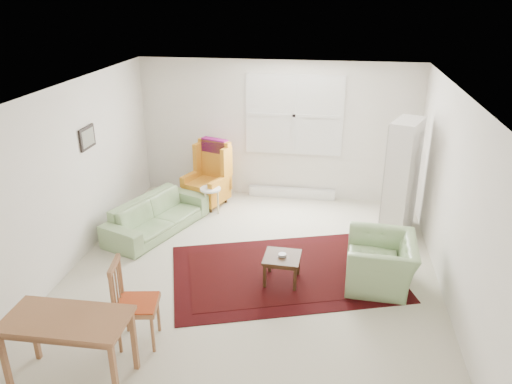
# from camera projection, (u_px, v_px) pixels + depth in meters

# --- Properties ---
(room) EXTENTS (5.04, 5.54, 2.51)m
(room) POSITION_uv_depth(u_px,v_px,m) (256.00, 180.00, 6.65)
(room) COLOR beige
(room) RESTS_ON ground
(rug) EXTENTS (3.49, 2.80, 0.03)m
(rug) POSITION_uv_depth(u_px,v_px,m) (285.00, 272.00, 6.86)
(rug) COLOR black
(rug) RESTS_ON ground
(sofa) EXTENTS (1.34, 1.98, 0.75)m
(sofa) POSITION_uv_depth(u_px,v_px,m) (157.00, 210.00, 7.92)
(sofa) COLOR #82A16B
(sofa) RESTS_ON ground
(armchair) EXTENTS (0.91, 1.03, 0.77)m
(armchair) POSITION_uv_depth(u_px,v_px,m) (381.00, 258.00, 6.48)
(armchair) COLOR #82A16B
(armchair) RESTS_ON ground
(wingback_chair) EXTENTS (0.88, 0.90, 1.16)m
(wingback_chair) POSITION_uv_depth(u_px,v_px,m) (206.00, 174.00, 8.80)
(wingback_chair) COLOR orange
(wingback_chair) RESTS_ON ground
(coffee_table) EXTENTS (0.49, 0.49, 0.39)m
(coffee_table) POSITION_uv_depth(u_px,v_px,m) (282.00, 269.00, 6.60)
(coffee_table) COLOR #3A2311
(coffee_table) RESTS_ON ground
(stool) EXTENTS (0.36, 0.36, 0.48)m
(stool) POSITION_uv_depth(u_px,v_px,m) (211.00, 201.00, 8.59)
(stool) COLOR white
(stool) RESTS_ON ground
(cabinet) EXTENTS (0.62, 0.81, 1.81)m
(cabinet) POSITION_uv_depth(u_px,v_px,m) (402.00, 177.00, 7.77)
(cabinet) COLOR white
(cabinet) RESTS_ON ground
(desk) EXTENTS (1.19, 0.61, 0.75)m
(desk) POSITION_uv_depth(u_px,v_px,m) (71.00, 350.00, 4.86)
(desk) COLOR #96623C
(desk) RESTS_ON ground
(desk_chair) EXTENTS (0.51, 0.51, 1.00)m
(desk_chair) POSITION_uv_depth(u_px,v_px,m) (137.00, 303.00, 5.36)
(desk_chair) COLOR #96623C
(desk_chair) RESTS_ON ground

